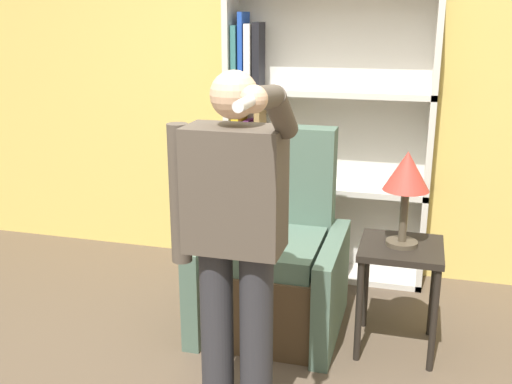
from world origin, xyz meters
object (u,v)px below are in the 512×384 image
at_px(person_standing, 234,234).
at_px(bookcase, 307,144).
at_px(armchair, 274,266).
at_px(table_lamp, 407,177).
at_px(side_table, 400,264).

bearing_deg(person_standing, bookcase, 90.52).
bearing_deg(armchair, bookcase, 87.69).
xyz_separation_m(bookcase, armchair, (-0.03, -0.80, -0.57)).
relative_size(bookcase, person_standing, 1.23).
xyz_separation_m(bookcase, table_lamp, (0.70, -0.90, 0.05)).
bearing_deg(table_lamp, bookcase, 127.74).
height_order(side_table, table_lamp, table_lamp).
bearing_deg(table_lamp, person_standing, -129.79).
xyz_separation_m(person_standing, table_lamp, (0.68, 0.82, 0.09)).
distance_m(armchair, table_lamp, 0.97).
relative_size(armchair, side_table, 1.89).
distance_m(bookcase, person_standing, 1.72).
xyz_separation_m(bookcase, person_standing, (0.02, -1.72, -0.04)).
height_order(bookcase, table_lamp, bookcase).
bearing_deg(side_table, person_standing, -129.79).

